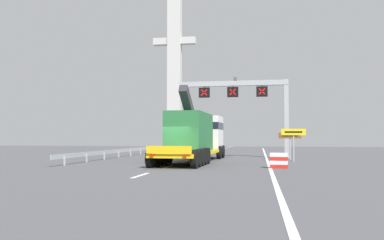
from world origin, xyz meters
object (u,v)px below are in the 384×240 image
(crash_barrier_striped, at_px, (279,161))
(exit_sign_yellow, at_px, (293,136))
(overhead_lane_gantry, at_px, (249,97))
(bridge_pylon_distant, at_px, (175,60))
(heavy_haul_truck_yellow, at_px, (197,135))
(tourist_info_sign_brown, at_px, (290,139))

(crash_barrier_striped, bearing_deg, exit_sign_yellow, 78.21)
(overhead_lane_gantry, xyz_separation_m, exit_sign_yellow, (3.36, -4.51, -3.50))
(exit_sign_yellow, xyz_separation_m, bridge_pylon_distant, (-19.99, 50.50, 16.30))
(heavy_haul_truck_yellow, distance_m, bridge_pylon_distant, 54.83)
(tourist_info_sign_brown, height_order, crash_barrier_striped, tourist_info_sign_brown)
(overhead_lane_gantry, bearing_deg, crash_barrier_striped, -80.13)
(overhead_lane_gantry, height_order, exit_sign_yellow, overhead_lane_gantry)
(tourist_info_sign_brown, xyz_separation_m, crash_barrier_striped, (-1.34, -9.37, -1.25))
(overhead_lane_gantry, bearing_deg, bridge_pylon_distant, 109.88)
(overhead_lane_gantry, relative_size, crash_barrier_striped, 9.27)
(tourist_info_sign_brown, bearing_deg, bridge_pylon_distant, 112.61)
(heavy_haul_truck_yellow, xyz_separation_m, bridge_pylon_distant, (-12.72, 50.81, 16.22))
(exit_sign_yellow, bearing_deg, bridge_pylon_distant, 111.60)
(tourist_info_sign_brown, relative_size, bridge_pylon_distant, 0.06)
(heavy_haul_truck_yellow, distance_m, exit_sign_yellow, 7.28)
(bridge_pylon_distant, bearing_deg, overhead_lane_gantry, -70.12)
(heavy_haul_truck_yellow, bearing_deg, tourist_info_sign_brown, 22.33)
(overhead_lane_gantry, relative_size, heavy_haul_truck_yellow, 0.70)
(overhead_lane_gantry, relative_size, bridge_pylon_distant, 0.28)
(crash_barrier_striped, distance_m, bridge_pylon_distant, 62.73)
(heavy_haul_truck_yellow, distance_m, tourist_info_sign_brown, 7.80)
(overhead_lane_gantry, relative_size, exit_sign_yellow, 4.01)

